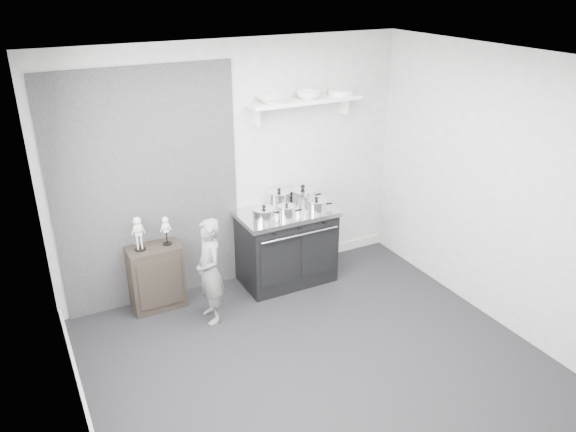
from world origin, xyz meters
The scene contains 16 objects.
ground centered at (0.00, 0.00, 0.00)m, with size 4.00×4.00×0.00m, color black.
room_shell centered at (-0.09, 0.15, 1.64)m, with size 4.02×3.62×2.71m.
wall_shelf centered at (0.80, 1.68, 2.01)m, with size 1.30×0.26×0.24m.
stove centered at (0.46, 1.48, 0.44)m, with size 1.09×0.68×0.87m.
side_cabinet centered at (-1.01, 1.61, 0.35)m, with size 0.54×0.32×0.70m, color black.
child centered at (-0.58, 1.12, 0.56)m, with size 0.41×0.27×1.12m, color slate.
pot_front_left centered at (0.14, 1.36, 0.94)m, with size 0.33×0.24×0.18m.
pot_back_left centered at (0.45, 1.62, 0.96)m, with size 0.34×0.25×0.22m.
pot_back_right centered at (0.71, 1.55, 0.97)m, with size 0.39×0.30×0.24m.
pot_front_right centered at (0.75, 1.31, 0.94)m, with size 0.31×0.23×0.17m.
pot_front_center centered at (0.38, 1.30, 0.94)m, with size 0.28×0.19×0.17m.
skeleton_full centered at (-1.14, 1.61, 0.91)m, with size 0.12×0.08×0.42m, color silver, non-canonical shape.
skeleton_torso centered at (-0.86, 1.61, 0.88)m, with size 0.10×0.06×0.35m, color silver, non-canonical shape.
bowl_large centered at (0.40, 1.67, 2.08)m, with size 0.31×0.31×0.08m, color white.
bowl_small centered at (0.83, 1.67, 2.08)m, with size 0.26×0.26×0.08m, color white.
plate_stack centered at (1.24, 1.67, 2.07)m, with size 0.27×0.27×0.06m, color white.
Camera 1 is at (-2.15, -3.59, 3.32)m, focal length 35.00 mm.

